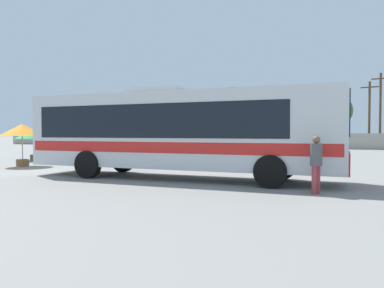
% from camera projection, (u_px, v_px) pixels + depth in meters
% --- Properties ---
extents(ground_plane, '(300.00, 300.00, 0.00)m').
position_uv_depth(ground_plane, '(229.00, 160.00, 23.98)').
color(ground_plane, gray).
extents(perimeter_wall, '(80.00, 0.30, 1.67)m').
position_uv_depth(perimeter_wall, '(280.00, 141.00, 41.95)').
color(perimeter_wall, '#9E998C').
rests_on(perimeter_wall, ground_plane).
extents(coach_bus_silver_red, '(11.85, 2.81, 3.42)m').
position_uv_depth(coach_bus_silver_red, '(176.00, 130.00, 14.20)').
color(coach_bus_silver_red, silver).
rests_on(coach_bus_silver_red, ground_plane).
extents(attendant_by_bus_door, '(0.45, 0.45, 1.64)m').
position_uv_depth(attendant_by_bus_door, '(316.00, 161.00, 10.56)').
color(attendant_by_bus_door, '#99383D').
rests_on(attendant_by_bus_door, ground_plane).
extents(vendor_umbrella_near_gate_orange, '(2.19, 2.19, 2.17)m').
position_uv_depth(vendor_umbrella_near_gate_orange, '(22.00, 131.00, 19.31)').
color(vendor_umbrella_near_gate_orange, gray).
rests_on(vendor_umbrella_near_gate_orange, ground_plane).
extents(vendor_umbrella_secondary_green, '(2.40, 2.40, 2.01)m').
position_uv_depth(vendor_umbrella_secondary_green, '(35.00, 134.00, 23.49)').
color(vendor_umbrella_secondary_green, gray).
rests_on(vendor_umbrella_secondary_green, ground_plane).
extents(parked_car_leftmost_red, '(4.04, 2.03, 1.45)m').
position_uv_depth(parked_car_leftmost_red, '(145.00, 141.00, 44.25)').
color(parked_car_leftmost_red, red).
rests_on(parked_car_leftmost_red, ground_plane).
extents(parked_car_second_white, '(4.28, 2.20, 1.45)m').
position_uv_depth(parked_car_second_white, '(198.00, 141.00, 42.25)').
color(parked_car_second_white, silver).
rests_on(parked_car_second_white, ground_plane).
extents(parked_car_third_maroon, '(4.40, 2.28, 1.53)m').
position_uv_depth(parked_car_third_maroon, '(245.00, 141.00, 39.67)').
color(parked_car_third_maroon, maroon).
rests_on(parked_car_third_maroon, ground_plane).
extents(utility_pole_near, '(1.80, 0.34, 8.07)m').
position_uv_depth(utility_pole_near, '(380.00, 109.00, 40.06)').
color(utility_pole_near, '#4C3823').
rests_on(utility_pole_near, ground_plane).
extents(utility_pole_far, '(1.79, 0.47, 7.21)m').
position_uv_depth(utility_pole_far, '(369.00, 114.00, 40.47)').
color(utility_pole_far, '#4C3823').
rests_on(utility_pole_far, ground_plane).
extents(roadside_tree_left, '(3.91, 3.91, 6.57)m').
position_uv_depth(roadside_tree_left, '(181.00, 109.00, 49.45)').
color(roadside_tree_left, brown).
rests_on(roadside_tree_left, ground_plane).
extents(roadside_tree_midleft, '(5.75, 5.75, 7.55)m').
position_uv_depth(roadside_tree_midleft, '(233.00, 106.00, 47.98)').
color(roadside_tree_midleft, brown).
rests_on(roadside_tree_midleft, ground_plane).
extents(roadside_tree_midright, '(4.89, 4.89, 6.36)m').
position_uv_depth(roadside_tree_midright, '(330.00, 111.00, 43.93)').
color(roadside_tree_midright, brown).
rests_on(roadside_tree_midright, ground_plane).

